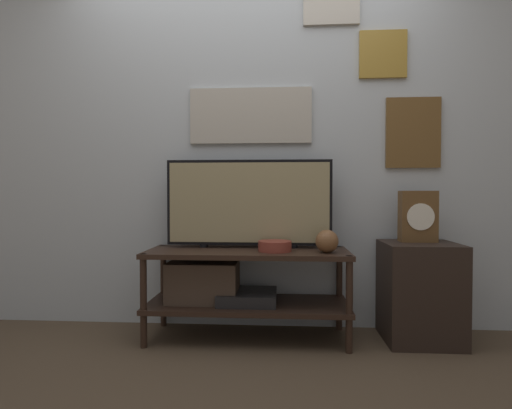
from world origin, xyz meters
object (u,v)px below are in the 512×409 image
(vase_round_glass, at_px, (327,241))
(mantel_clock, at_px, (418,216))
(television, at_px, (248,203))
(vase_wide_bowl, at_px, (275,246))

(vase_round_glass, relative_size, mantel_clock, 0.43)
(television, bearing_deg, mantel_clock, -1.28)
(television, height_order, vase_wide_bowl, television)
(mantel_clock, bearing_deg, vase_round_glass, -164.85)
(vase_wide_bowl, xyz_separation_m, vase_round_glass, (0.31, -0.04, 0.04))
(television, xyz_separation_m, mantel_clock, (1.07, -0.02, -0.08))
(vase_wide_bowl, height_order, mantel_clock, mantel_clock)
(television, bearing_deg, vase_wide_bowl, -39.17)
(television, bearing_deg, vase_round_glass, -20.42)
(vase_round_glass, height_order, mantel_clock, mantel_clock)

